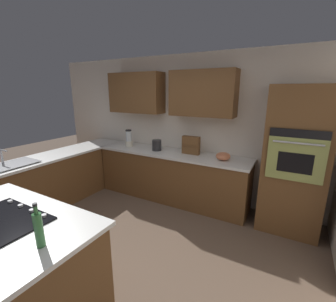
{
  "coord_description": "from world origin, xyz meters",
  "views": [
    {
      "loc": [
        -1.8,
        1.79,
        1.98
      ],
      "look_at": [
        -0.02,
        -1.4,
        1.01
      ],
      "focal_mm": 24.52,
      "sensor_mm": 36.0,
      "label": 1
    }
  ],
  "objects": [
    {
      "name": "countertop_side",
      "position": [
        1.82,
        -0.55,
        0.88
      ],
      "size": [
        0.64,
        2.94,
        0.04
      ],
      "primitive_type": "cube",
      "color": "silver",
      "rests_on": "lower_cabinets_side"
    },
    {
      "name": "mixing_bowl",
      "position": [
        -0.85,
        -1.71,
        0.96
      ],
      "size": [
        0.23,
        0.23,
        0.13
      ],
      "primitive_type": "ellipsoid",
      "color": "#CC724C",
      "rests_on": "countertop_back"
    },
    {
      "name": "wall_oven",
      "position": [
        -1.85,
        -1.72,
        1.03
      ],
      "size": [
        0.8,
        0.66,
        2.06
      ],
      "color": "brown",
      "rests_on": "ground"
    },
    {
      "name": "cooktop",
      "position": [
        0.29,
        0.98,
        0.91
      ],
      "size": [
        0.76,
        0.56,
        0.03
      ],
      "color": "black",
      "rests_on": "island_top"
    },
    {
      "name": "spice_rack",
      "position": [
        -0.25,
        -1.8,
        1.06
      ],
      "size": [
        0.31,
        0.11,
        0.31
      ],
      "color": "brown",
      "rests_on": "countertop_back"
    },
    {
      "name": "second_bottle",
      "position": [
        -0.31,
        0.99,
        1.04
      ],
      "size": [
        0.06,
        0.06,
        0.34
      ],
      "color": "#336B38",
      "rests_on": "island_top"
    },
    {
      "name": "lower_cabinets_back",
      "position": [
        0.1,
        -1.72,
        0.43
      ],
      "size": [
        2.8,
        0.6,
        0.86
      ],
      "primitive_type": "cube",
      "color": "brown",
      "rests_on": "ground"
    },
    {
      "name": "blender",
      "position": [
        1.05,
        -1.71,
        1.04
      ],
      "size": [
        0.15,
        0.15,
        0.34
      ],
      "color": "beige",
      "rests_on": "countertop_back"
    },
    {
      "name": "sink_unit",
      "position": [
        1.83,
        0.11,
        0.92
      ],
      "size": [
        0.46,
        0.7,
        0.23
      ],
      "color": "#515456",
      "rests_on": "countertop_side"
    },
    {
      "name": "ground_plane",
      "position": [
        0.0,
        0.0,
        0.0
      ],
      "size": [
        14.0,
        14.0,
        0.0
      ],
      "primitive_type": "plane",
      "color": "brown"
    },
    {
      "name": "island_base",
      "position": [
        0.29,
        0.98,
        0.43
      ],
      "size": [
        1.61,
        0.92,
        0.86
      ],
      "primitive_type": "cube",
      "color": "brown",
      "rests_on": "ground"
    },
    {
      "name": "kettle",
      "position": [
        0.4,
        -1.71,
        1.0
      ],
      "size": [
        0.17,
        0.17,
        0.2
      ],
      "primitive_type": "cylinder",
      "color": "#262628",
      "rests_on": "countertop_back"
    },
    {
      "name": "countertop_back",
      "position": [
        0.1,
        -1.72,
        0.88
      ],
      "size": [
        2.84,
        0.64,
        0.04
      ],
      "primitive_type": "cube",
      "color": "silver",
      "rests_on": "lower_cabinets_back"
    },
    {
      "name": "lower_cabinets_side",
      "position": [
        1.82,
        -0.55,
        0.43
      ],
      "size": [
        0.6,
        2.9,
        0.86
      ],
      "primitive_type": "cube",
      "color": "brown",
      "rests_on": "ground"
    },
    {
      "name": "wall_back",
      "position": [
        0.07,
        -2.04,
        1.47
      ],
      "size": [
        6.0,
        0.44,
        2.6
      ],
      "color": "silver",
      "rests_on": "ground"
    }
  ]
}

